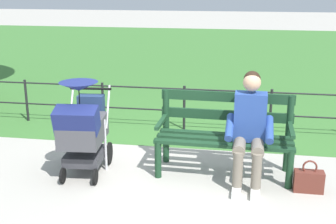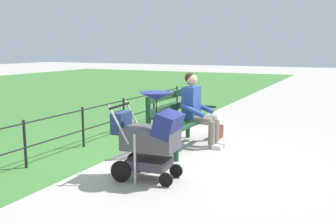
{
  "view_description": "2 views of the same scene",
  "coord_description": "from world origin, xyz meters",
  "px_view_note": "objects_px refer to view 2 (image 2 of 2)",
  "views": [
    {
      "loc": [
        -0.84,
        4.87,
        2.24
      ],
      "look_at": [
        -0.03,
        0.1,
        0.79
      ],
      "focal_mm": 46.92,
      "sensor_mm": 36.0,
      "label": 1
    },
    {
      "loc": [
        5.22,
        2.51,
        1.7
      ],
      "look_at": [
        0.02,
        0.02,
        0.74
      ],
      "focal_mm": 41.26,
      "sensor_mm": 36.0,
      "label": 2
    }
  ],
  "objects_px": {
    "stroller": "(151,135)",
    "handbag": "(217,132)",
    "person_on_bench": "(197,107)",
    "park_bench": "(179,117)"
  },
  "relations": [
    {
      "from": "park_bench",
      "to": "person_on_bench",
      "type": "distance_m",
      "value": 0.39
    },
    {
      "from": "park_bench",
      "to": "handbag",
      "type": "xyz_separation_m",
      "value": [
        -0.95,
        0.38,
        -0.4
      ]
    },
    {
      "from": "handbag",
      "to": "park_bench",
      "type": "bearing_deg",
      "value": -21.98
    },
    {
      "from": "park_bench",
      "to": "handbag",
      "type": "distance_m",
      "value": 1.1
    },
    {
      "from": "stroller",
      "to": "handbag",
      "type": "height_order",
      "value": "stroller"
    },
    {
      "from": "stroller",
      "to": "handbag",
      "type": "relative_size",
      "value": 3.11
    },
    {
      "from": "park_bench",
      "to": "stroller",
      "type": "bearing_deg",
      "value": 11.84
    },
    {
      "from": "person_on_bench",
      "to": "stroller",
      "type": "xyz_separation_m",
      "value": [
        1.92,
        0.12,
        -0.08
      ]
    },
    {
      "from": "park_bench",
      "to": "handbag",
      "type": "relative_size",
      "value": 4.36
    },
    {
      "from": "person_on_bench",
      "to": "stroller",
      "type": "bearing_deg",
      "value": 3.62
    }
  ]
}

